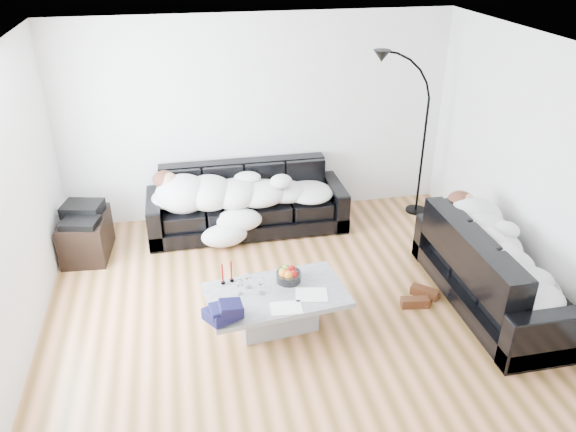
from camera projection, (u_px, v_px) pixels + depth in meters
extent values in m
plane|color=brown|center=(294.00, 306.00, 5.81)|extent=(5.00, 5.00, 0.00)
cube|color=silver|center=(258.00, 119.00, 7.15)|extent=(5.00, 0.02, 2.60)
cube|color=silver|center=(7.00, 217.00, 4.76)|extent=(0.02, 4.50, 2.60)
cube|color=silver|center=(537.00, 172.00, 5.64)|extent=(0.02, 4.50, 2.60)
plane|color=white|center=(295.00, 49.00, 4.60)|extent=(5.00, 5.00, 0.00)
cube|color=black|center=(247.00, 200.00, 7.10)|extent=(2.48, 0.86, 0.81)
cube|color=black|center=(497.00, 268.00, 5.68)|extent=(0.89, 2.08, 0.84)
ellipsoid|color=#0C5645|center=(465.00, 213.00, 6.09)|extent=(0.42, 0.38, 0.20)
cube|color=#939699|center=(277.00, 309.00, 5.45)|extent=(1.40, 0.91, 0.39)
cylinder|color=white|center=(289.00, 274.00, 5.50)|extent=(0.30, 0.30, 0.15)
cylinder|color=white|center=(248.00, 280.00, 5.39)|extent=(0.09, 0.09, 0.17)
cylinder|color=white|center=(240.00, 287.00, 5.30)|extent=(0.09, 0.09, 0.16)
cylinder|color=white|center=(261.00, 286.00, 5.30)|extent=(0.09, 0.09, 0.18)
cylinder|color=maroon|center=(223.00, 274.00, 5.44)|extent=(0.05, 0.05, 0.22)
cylinder|color=maroon|center=(231.00, 272.00, 5.47)|extent=(0.04, 0.04, 0.23)
cube|color=silver|center=(312.00, 294.00, 5.32)|extent=(0.34, 0.28, 0.01)
cube|color=silver|center=(286.00, 308.00, 5.14)|extent=(0.30, 0.23, 0.01)
cube|color=black|center=(86.00, 236.00, 6.59)|extent=(0.56, 0.77, 0.50)
cube|color=black|center=(82.00, 212.00, 6.45)|extent=(0.51, 0.43, 0.13)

